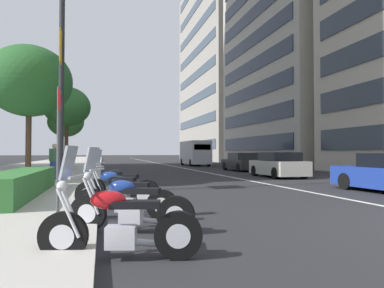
% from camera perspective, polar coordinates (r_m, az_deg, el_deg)
% --- Properties ---
extents(sidewalk_right_plaza, '(160.00, 9.28, 0.15)m').
position_cam_1_polar(sidewalk_right_plaza, '(34.82, -21.91, -3.43)').
color(sidewalk_right_plaza, '#B2ADA3').
rests_on(sidewalk_right_plaza, ground).
extents(lane_centre_stripe, '(110.00, 0.16, 0.01)m').
position_cam_1_polar(lane_centre_stripe, '(40.12, -3.96, -3.35)').
color(lane_centre_stripe, silver).
rests_on(lane_centre_stripe, ground).
extents(motorcycle_far_end_row, '(0.71, 2.08, 1.47)m').
position_cam_1_polar(motorcycle_far_end_row, '(4.83, -11.68, -12.62)').
color(motorcycle_far_end_row, black).
rests_on(motorcycle_far_end_row, ground).
extents(motorcycle_second_in_row, '(0.98, 2.10, 1.48)m').
position_cam_1_polar(motorcycle_second_in_row, '(6.37, -9.99, -9.83)').
color(motorcycle_second_in_row, black).
rests_on(motorcycle_second_in_row, ground).
extents(motorcycle_under_tarp, '(1.02, 2.05, 1.10)m').
position_cam_1_polar(motorcycle_under_tarp, '(7.61, -10.67, -8.64)').
color(motorcycle_under_tarp, black).
rests_on(motorcycle_under_tarp, ground).
extents(motorcycle_nearest_camera, '(1.06, 1.98, 1.11)m').
position_cam_1_polar(motorcycle_nearest_camera, '(9.06, -12.16, -7.41)').
color(motorcycle_nearest_camera, black).
rests_on(motorcycle_nearest_camera, ground).
extents(motorcycle_mid_row, '(1.11, 2.05, 1.48)m').
position_cam_1_polar(motorcycle_mid_row, '(10.37, -11.47, -6.56)').
color(motorcycle_mid_row, black).
rests_on(motorcycle_mid_row, ground).
extents(car_mid_block_traffic, '(4.15, 1.91, 1.40)m').
position_cam_1_polar(car_mid_block_traffic, '(20.82, 13.54, -3.32)').
color(car_mid_block_traffic, beige).
rests_on(car_mid_block_traffic, ground).
extents(car_following_behind, '(4.47, 1.88, 1.38)m').
position_cam_1_polar(car_following_behind, '(27.59, 7.97, -2.91)').
color(car_following_behind, black).
rests_on(car_following_behind, ground).
extents(delivery_van_ahead, '(5.92, 2.10, 2.60)m').
position_cam_1_polar(delivery_van_ahead, '(38.32, 0.47, -1.36)').
color(delivery_van_ahead, '#B7B7BC').
rests_on(delivery_van_ahead, ground).
extents(parking_sign_by_curb, '(0.32, 0.06, 2.52)m').
position_cam_1_polar(parking_sign_by_curb, '(7.47, -20.43, 0.89)').
color(parking_sign_by_curb, '#47494C').
rests_on(parking_sign_by_curb, sidewalk_right_plaza).
extents(street_lamp_with_banners, '(1.26, 2.62, 8.69)m').
position_cam_1_polar(street_lamp_with_banners, '(13.38, -18.35, 15.86)').
color(street_lamp_with_banners, '#232326').
rests_on(street_lamp_with_banners, sidewalk_right_plaza).
extents(clipped_hedge_bed, '(6.68, 1.10, 0.70)m').
position_cam_1_polar(clipped_hedge_bed, '(11.58, -25.62, -5.62)').
color(clipped_hedge_bed, '#337033').
rests_on(clipped_hedge_bed, sidewalk_right_plaza).
extents(street_tree_mid_sidewalk, '(3.35, 3.35, 5.52)m').
position_cam_1_polar(street_tree_mid_sidewalk, '(15.99, -24.44, 9.04)').
color(street_tree_mid_sidewalk, '#473323').
rests_on(street_tree_mid_sidewalk, sidewalk_right_plaza).
extents(street_tree_far_plaza, '(2.97, 2.97, 5.46)m').
position_cam_1_polar(street_tree_far_plaza, '(24.56, -19.25, 5.58)').
color(street_tree_far_plaza, '#473323').
rests_on(street_tree_far_plaza, sidewalk_right_plaza).
extents(street_tree_near_plaza_corner, '(3.08, 3.08, 5.24)m').
position_cam_1_polar(street_tree_near_plaza_corner, '(33.42, -19.39, 3.31)').
color(street_tree_near_plaza_corner, '#473323').
rests_on(street_tree_near_plaza_corner, sidewalk_right_plaza).
extents(pedestrian_on_plaza, '(0.47, 0.46, 1.65)m').
position_cam_1_polar(pedestrian_on_plaza, '(17.72, -21.00, -2.59)').
color(pedestrian_on_plaza, '#33478C').
rests_on(pedestrian_on_plaza, sidewalk_right_plaza).
extents(office_tower_far_left_down_avenue, '(19.64, 17.53, 30.12)m').
position_cam_1_polar(office_tower_far_left_down_avenue, '(46.58, 19.78, 15.78)').
color(office_tower_far_left_down_avenue, '#B7B2A3').
rests_on(office_tower_far_left_down_avenue, ground).
extents(office_tower_mid_left, '(26.80, 17.60, 33.83)m').
position_cam_1_polar(office_tower_mid_left, '(68.78, 7.72, 11.68)').
color(office_tower_mid_left, gray).
rests_on(office_tower_mid_left, ground).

